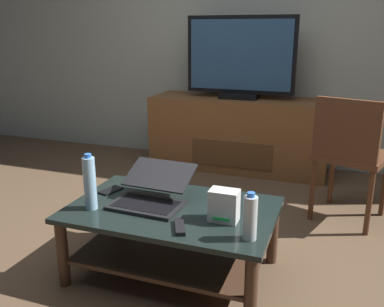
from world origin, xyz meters
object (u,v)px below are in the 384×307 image
(tv_remote, at_px, (180,227))
(media_cabinet, at_px, (238,134))
(water_bottle_near, at_px, (90,183))
(water_bottle_far, at_px, (250,218))
(cell_phone, at_px, (111,190))
(dining_chair, at_px, (350,152))
(laptop, at_px, (152,192))
(coffee_table, at_px, (173,228))
(router_box, at_px, (224,205))
(television, at_px, (240,59))

(tv_remote, bearing_deg, media_cabinet, 71.35)
(water_bottle_near, bearing_deg, water_bottle_far, -3.16)
(cell_phone, bearing_deg, media_cabinet, 96.38)
(dining_chair, relative_size, laptop, 2.12)
(water_bottle_near, bearing_deg, coffee_table, 21.70)
(water_bottle_near, bearing_deg, router_box, 8.04)
(coffee_table, height_order, water_bottle_near, water_bottle_near)
(router_box, bearing_deg, coffee_table, 168.80)
(water_bottle_far, bearing_deg, router_box, 137.74)
(television, bearing_deg, dining_chair, -42.22)
(cell_phone, bearing_deg, tv_remote, -12.91)
(coffee_table, height_order, cell_phone, cell_phone)
(water_bottle_far, height_order, cell_phone, water_bottle_far)
(cell_phone, distance_m, tv_remote, 0.63)
(coffee_table, distance_m, dining_chair, 1.35)
(dining_chair, distance_m, laptop, 1.40)
(media_cabinet, bearing_deg, tv_remote, -83.75)
(television, xyz_separation_m, tv_remote, (0.23, -2.11, -0.64))
(water_bottle_near, distance_m, tv_remote, 0.54)
(water_bottle_near, xyz_separation_m, water_bottle_far, (0.85, -0.05, -0.04))
(router_box, xyz_separation_m, water_bottle_near, (-0.69, -0.10, 0.06))
(laptop, bearing_deg, water_bottle_near, -145.65)
(media_cabinet, bearing_deg, router_box, -78.43)
(laptop, bearing_deg, dining_chair, 44.40)
(television, relative_size, laptop, 2.42)
(water_bottle_near, relative_size, cell_phone, 2.14)
(router_box, bearing_deg, media_cabinet, 101.57)
(water_bottle_far, relative_size, cell_phone, 1.60)
(laptop, height_order, router_box, laptop)
(media_cabinet, height_order, cell_phone, media_cabinet)
(coffee_table, xyz_separation_m, media_cabinet, (-0.11, 1.92, 0.07))
(coffee_table, distance_m, water_bottle_near, 0.50)
(television, bearing_deg, coffee_table, -86.77)
(media_cabinet, relative_size, laptop, 4.01)
(water_bottle_near, bearing_deg, laptop, 34.35)
(media_cabinet, relative_size, water_bottle_far, 7.43)
(coffee_table, height_order, media_cabinet, media_cabinet)
(television, distance_m, router_box, 2.07)
(coffee_table, xyz_separation_m, television, (-0.11, 1.90, 0.77))
(water_bottle_far, bearing_deg, media_cabinet, 104.88)
(media_cabinet, height_order, television, television)
(router_box, bearing_deg, cell_phone, 168.24)
(media_cabinet, bearing_deg, water_bottle_near, -97.86)
(coffee_table, bearing_deg, tv_remote, -59.59)
(tv_remote, bearing_deg, coffee_table, 95.51)
(television, bearing_deg, water_bottle_far, -74.97)
(water_bottle_near, height_order, cell_phone, water_bottle_near)
(cell_phone, bearing_deg, water_bottle_far, -2.28)
(media_cabinet, height_order, water_bottle_far, media_cabinet)
(laptop, xyz_separation_m, router_box, (0.43, -0.08, 0.02))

